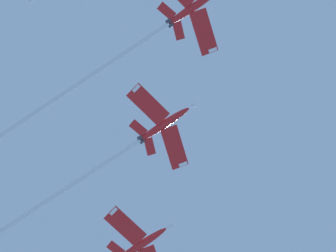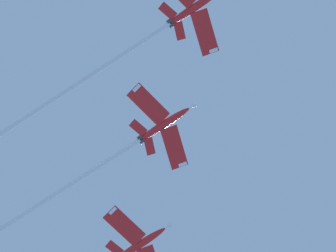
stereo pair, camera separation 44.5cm
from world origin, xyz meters
name	(u,v)px [view 2 (the right image)]	position (x,y,z in m)	size (l,w,h in m)	color
jet_second	(151,36)	(-23.78, 1.23, 139.00)	(24.55, 51.25, 15.60)	red
jet_third	(126,148)	(-44.52, -8.60, 135.71)	(22.26, 47.04, 14.35)	red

